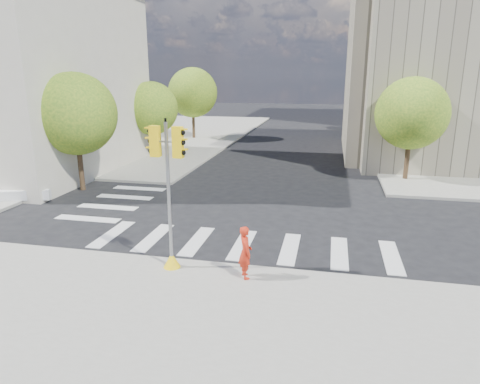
# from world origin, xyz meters

# --- Properties ---
(ground) EXTENTS (160.00, 160.00, 0.00)m
(ground) POSITION_xyz_m (0.00, 0.00, 0.00)
(ground) COLOR black
(ground) RESTS_ON ground
(sidewalk_far_left) EXTENTS (28.00, 40.00, 0.15)m
(sidewalk_far_left) POSITION_xyz_m (-20.00, 26.00, 0.07)
(sidewalk_far_left) COLOR gray
(sidewalk_far_left) RESTS_ON ground
(tree_lw_near) EXTENTS (4.40, 4.40, 6.41)m
(tree_lw_near) POSITION_xyz_m (-10.50, 4.00, 4.20)
(tree_lw_near) COLOR #382616
(tree_lw_near) RESTS_ON ground
(tree_lw_mid) EXTENTS (4.00, 4.00, 5.77)m
(tree_lw_mid) POSITION_xyz_m (-10.50, 14.00, 3.76)
(tree_lw_mid) COLOR #382616
(tree_lw_mid) RESTS_ON ground
(tree_lw_far) EXTENTS (4.80, 4.80, 6.95)m
(tree_lw_far) POSITION_xyz_m (-10.50, 24.00, 4.54)
(tree_lw_far) COLOR #382616
(tree_lw_far) RESTS_ON ground
(tree_re_near) EXTENTS (4.20, 4.20, 6.16)m
(tree_re_near) POSITION_xyz_m (7.50, 10.00, 4.05)
(tree_re_near) COLOR #382616
(tree_re_near) RESTS_ON ground
(tree_re_mid) EXTENTS (4.60, 4.60, 6.66)m
(tree_re_mid) POSITION_xyz_m (7.50, 22.00, 4.35)
(tree_re_mid) COLOR #382616
(tree_re_mid) RESTS_ON ground
(tree_re_far) EXTENTS (4.00, 4.00, 5.88)m
(tree_re_far) POSITION_xyz_m (7.50, 34.00, 3.87)
(tree_re_far) COLOR #382616
(tree_re_far) RESTS_ON ground
(lamp_near) EXTENTS (0.35, 0.18, 8.11)m
(lamp_near) POSITION_xyz_m (8.00, 14.00, 4.58)
(lamp_near) COLOR black
(lamp_near) RESTS_ON sidewalk_far_right
(lamp_far) EXTENTS (0.35, 0.18, 8.11)m
(lamp_far) POSITION_xyz_m (8.00, 28.00, 4.58)
(lamp_far) COLOR black
(lamp_far) RESTS_ON sidewalk_far_right
(traffic_signal) EXTENTS (1.07, 0.56, 4.84)m
(traffic_signal) POSITION_xyz_m (-1.90, -4.69, 2.22)
(traffic_signal) COLOR yellow
(traffic_signal) RESTS_ON sidewalk_near
(photographer) EXTENTS (0.63, 0.73, 1.67)m
(photographer) POSITION_xyz_m (0.60, -4.89, 0.99)
(photographer) COLOR red
(photographer) RESTS_ON sidewalk_near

